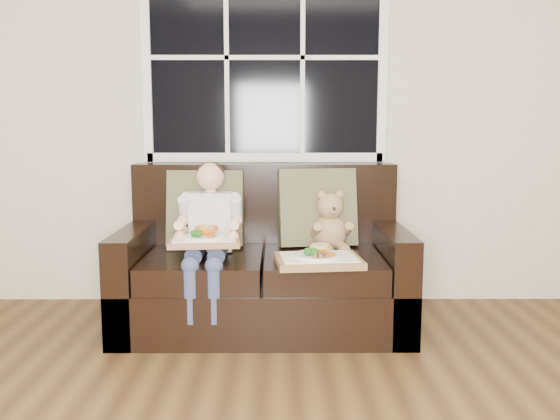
{
  "coord_description": "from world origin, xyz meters",
  "views": [
    {
      "loc": [
        -0.16,
        -1.53,
        1.2
      ],
      "look_at": [
        -0.15,
        1.85,
        0.72
      ],
      "focal_mm": 38.0,
      "sensor_mm": 36.0,
      "label": 1
    }
  ],
  "objects_px": {
    "tray_right": "(318,259)",
    "loveseat": "(264,273)",
    "child": "(209,224)",
    "teddy_bear": "(330,225)",
    "tray_left": "(205,239)"
  },
  "relations": [
    {
      "from": "teddy_bear",
      "to": "loveseat",
      "type": "bearing_deg",
      "value": 177.98
    },
    {
      "from": "child",
      "to": "teddy_bear",
      "type": "distance_m",
      "value": 0.74
    },
    {
      "from": "tray_left",
      "to": "tray_right",
      "type": "bearing_deg",
      "value": -13.47
    },
    {
      "from": "loveseat",
      "to": "child",
      "type": "distance_m",
      "value": 0.47
    },
    {
      "from": "teddy_bear",
      "to": "tray_right",
      "type": "height_order",
      "value": "teddy_bear"
    },
    {
      "from": "teddy_bear",
      "to": "tray_left",
      "type": "height_order",
      "value": "teddy_bear"
    },
    {
      "from": "child",
      "to": "teddy_bear",
      "type": "xyz_separation_m",
      "value": [
        0.72,
        0.16,
        -0.04
      ]
    },
    {
      "from": "loveseat",
      "to": "child",
      "type": "height_order",
      "value": "child"
    },
    {
      "from": "loveseat",
      "to": "tray_left",
      "type": "xyz_separation_m",
      "value": [
        -0.33,
        -0.27,
        0.27
      ]
    },
    {
      "from": "teddy_bear",
      "to": "tray_left",
      "type": "distance_m",
      "value": 0.8
    },
    {
      "from": "teddy_bear",
      "to": "tray_right",
      "type": "bearing_deg",
      "value": -111.88
    },
    {
      "from": "child",
      "to": "tray_right",
      "type": "height_order",
      "value": "child"
    },
    {
      "from": "loveseat",
      "to": "teddy_bear",
      "type": "distance_m",
      "value": 0.5
    },
    {
      "from": "loveseat",
      "to": "child",
      "type": "bearing_deg",
      "value": -159.59
    },
    {
      "from": "tray_right",
      "to": "loveseat",
      "type": "bearing_deg",
      "value": 124.64
    }
  ]
}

